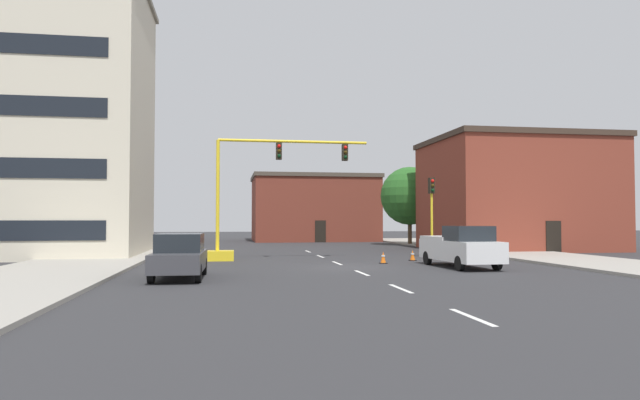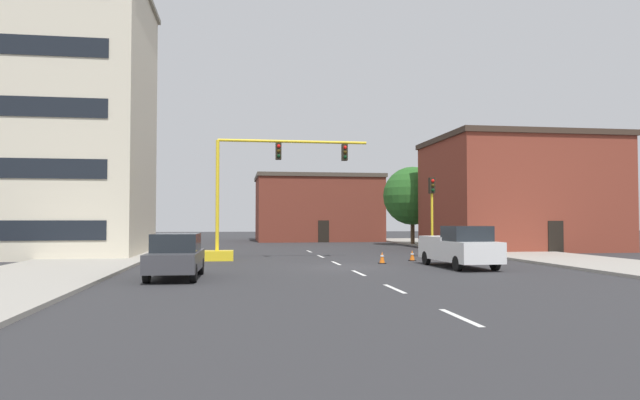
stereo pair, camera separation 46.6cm
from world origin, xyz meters
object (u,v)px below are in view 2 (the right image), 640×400
Objects in this scene: traffic_cone_roadside_a at (412,256)px; traffic_cone_roadside_b at (382,258)px; traffic_signal_gantry at (239,220)px; sedan_dark_gray_near_left at (176,256)px; tree_right_far at (412,196)px; pickup_truck_white at (459,247)px; traffic_light_pole_right at (432,199)px.

traffic_cone_roadside_b is (-2.15, -1.67, 0.01)m from traffic_cone_roadside_a.
traffic_signal_gantry is 2.08× the size of sedan_dark_gray_near_left.
tree_right_far reaches higher than traffic_signal_gantry.
sedan_dark_gray_near_left is at bearing -166.45° from pickup_truck_white.
tree_right_far reaches higher than traffic_light_pole_right.
traffic_light_pole_right is 8.01× the size of traffic_cone_roadside_a.
traffic_light_pole_right is at bearing -103.77° from tree_right_far.
sedan_dark_gray_near_left is (-2.48, -9.43, -1.38)m from traffic_signal_gantry.
traffic_signal_gantry is at bearing 148.48° from pickup_truck_white.
traffic_cone_roadside_b is at bearing 31.34° from sedan_dark_gray_near_left.
traffic_signal_gantry is 1.96× the size of traffic_light_pole_right.
pickup_truck_white is 4.68m from traffic_cone_roadside_a.
tree_right_far is 19.44m from traffic_cone_roadside_a.
tree_right_far reaches higher than traffic_cone_roadside_b.
traffic_signal_gantry reaches higher than pickup_truck_white.
traffic_cone_roadside_b is (-3.02, 2.88, -0.67)m from pickup_truck_white.
tree_right_far is at bearing 72.09° from traffic_cone_roadside_a.
traffic_light_pole_right is 1.06× the size of sedan_dark_gray_near_left.
traffic_signal_gantry is 1.72× the size of pickup_truck_white.
traffic_signal_gantry reaches higher than traffic_cone_roadside_a.
traffic_signal_gantry is at bearing -133.24° from tree_right_far.
tree_right_far is 11.67× the size of traffic_cone_roadside_a.
traffic_signal_gantry is 8.34m from traffic_cone_roadside_b.
traffic_light_pole_right is at bearing 80.90° from pickup_truck_white.
traffic_light_pole_right is 4.34m from traffic_cone_roadside_a.
traffic_signal_gantry is 11.49m from traffic_light_pole_right.
traffic_signal_gantry is 15.01× the size of traffic_cone_roadside_b.
sedan_dark_gray_near_left is (-12.83, -3.09, -0.09)m from pickup_truck_white.
traffic_light_pole_right is 6.45m from traffic_cone_roadside_b.
traffic_signal_gantry is at bearing 169.28° from traffic_cone_roadside_a.
traffic_cone_roadside_a is (-1.94, -2.15, -3.24)m from traffic_light_pole_right.
traffic_light_pole_right is 7.25m from pickup_truck_white.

